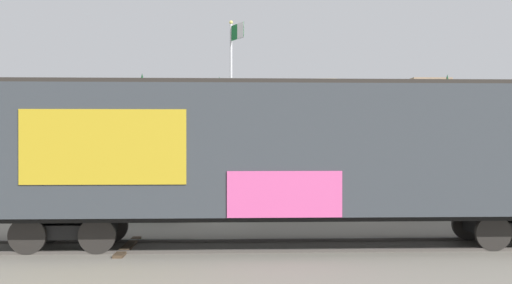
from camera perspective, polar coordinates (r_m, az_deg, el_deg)
The scene contains 8 objects.
ground_plane at distance 14.21m, azimuth 5.21°, elevation -11.20°, with size 260.00×260.00×0.00m, color slate.
track at distance 14.14m, azimuth 2.55°, elevation -11.10°, with size 60.01×2.87×0.08m.
freight_car at distance 13.90m, azimuth 4.19°, elevation -1.07°, with size 17.61×3.00×4.41m.
flagpole at distance 25.41m, azimuth -2.52°, elevation 5.73°, with size 0.70×1.10×8.57m.
hillside at distance 89.97m, azimuth -1.21°, elevation 1.17°, with size 123.61×42.22×12.14m.
parked_car_green at distance 19.88m, azimuth -12.89°, elevation -5.35°, with size 4.56×2.51×1.81m.
parked_car_white at distance 19.72m, azimuth 3.72°, elevation -5.65°, with size 4.11×1.99×1.56m.
parked_car_black at distance 20.94m, azimuth 17.98°, elevation -5.27°, with size 4.74×2.07×1.63m.
Camera 1 is at (-1.86, -13.80, 2.83)m, focal length 36.94 mm.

